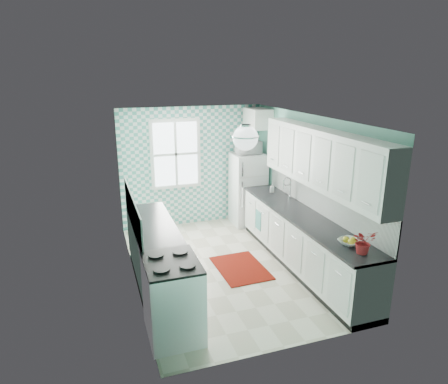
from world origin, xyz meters
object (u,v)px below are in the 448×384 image
object	(u,v)px
sink	(281,200)
microwave	(249,148)
fruit_bowl	(349,242)
fridge	(248,189)
potted_plant	(364,242)
ceiling_light	(245,138)
stove	(173,297)

from	to	relation	value
sink	microwave	size ratio (longest dim) A/B	1.09
fruit_bowl	microwave	xyz separation A→B (m)	(-0.09, 3.43, 0.69)
fridge	fruit_bowl	xyz separation A→B (m)	(0.09, -3.43, 0.21)
fruit_bowl	potted_plant	world-z (taller)	potted_plant
ceiling_light	sink	bearing A→B (deg)	45.84
ceiling_light	potted_plant	xyz separation A→B (m)	(1.20, -1.11, -1.22)
sink	microwave	world-z (taller)	microwave
stove	microwave	xyz separation A→B (m)	(2.31, 3.27, 1.15)
fridge	potted_plant	xyz separation A→B (m)	(0.09, -3.71, 0.34)
ceiling_light	stove	xyz separation A→B (m)	(-1.20, -0.68, -1.81)
ceiling_light	fruit_bowl	bearing A→B (deg)	-34.72
stove	potted_plant	bearing A→B (deg)	-6.90
potted_plant	microwave	distance (m)	3.75
fruit_bowl	ceiling_light	bearing A→B (deg)	145.28
sink	potted_plant	bearing A→B (deg)	-87.95
stove	microwave	size ratio (longest dim) A/B	2.02
ceiling_light	potted_plant	distance (m)	2.04
fridge	ceiling_light	bearing A→B (deg)	-113.55
fruit_bowl	potted_plant	distance (m)	0.31
potted_plant	microwave	world-z (taller)	microwave
ceiling_light	stove	size ratio (longest dim) A/B	0.35
sink	fridge	bearing A→B (deg)	96.10
potted_plant	microwave	bearing A→B (deg)	91.39
sink	fruit_bowl	distance (m)	2.07
ceiling_light	fridge	bearing A→B (deg)	66.86
fridge	microwave	world-z (taller)	microwave
sink	microwave	xyz separation A→B (m)	(-0.09, 1.36, 0.73)
ceiling_light	fruit_bowl	xyz separation A→B (m)	(1.20, -0.83, -1.35)
fridge	fruit_bowl	distance (m)	3.44
fridge	sink	size ratio (longest dim) A/B	2.87
fruit_bowl	microwave	distance (m)	3.50
microwave	ceiling_light	bearing A→B (deg)	64.98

